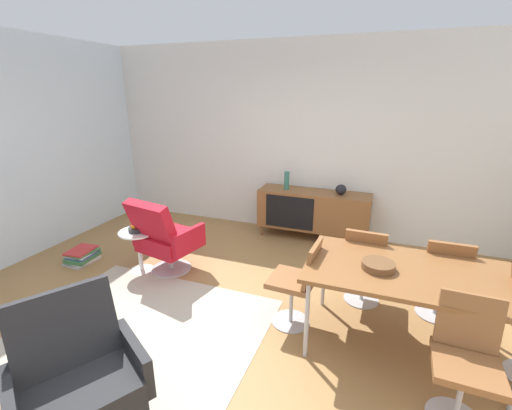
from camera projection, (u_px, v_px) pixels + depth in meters
ground_plane at (235, 327)px, 3.22m from camera, size 8.32×8.32×0.00m
wall_back at (305, 141)px, 5.09m from camera, size 6.80×0.12×2.80m
sideboard at (313, 210)px, 5.04m from camera, size 1.60×0.45×0.72m
vase_cobalt at (287, 180)px, 5.05m from camera, size 0.07×0.07×0.26m
vase_sculptural_dark at (341, 190)px, 4.81m from camera, size 0.15×0.15×0.14m
dining_table at (408, 275)px, 2.75m from camera, size 1.60×0.90×0.74m
wooden_bowl_on_table at (378, 266)px, 2.75m from camera, size 0.26×0.26×0.06m
dining_chair_back_right at (443, 275)px, 3.20m from camera, size 0.40×0.43×0.86m
dining_chair_front_right at (466, 357)px, 2.21m from camera, size 0.41×0.44×0.86m
dining_chair_near_window at (299, 280)px, 3.12m from camera, size 0.45×0.42×0.86m
dining_chair_back_left at (365, 262)px, 3.44m from camera, size 0.41×0.44×0.86m
lounge_chair_red at (164, 236)px, 4.07m from camera, size 0.80×0.76×0.95m
armchair_black_shell at (76, 374)px, 2.08m from camera, size 0.88×0.89×0.95m
side_table_round at (139, 246)px, 4.14m from camera, size 0.44×0.44×0.52m
fruit_bowl at (137, 228)px, 4.06m from camera, size 0.20×0.20×0.11m
magazine_stack at (82, 256)px, 4.42m from camera, size 0.33×0.41×0.17m
area_rug at (144, 326)px, 3.23m from camera, size 2.20×1.70×0.01m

